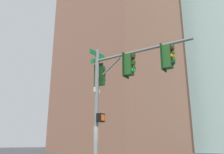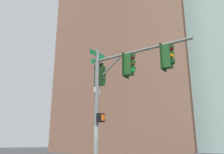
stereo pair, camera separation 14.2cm
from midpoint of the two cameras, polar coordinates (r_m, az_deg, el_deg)
name	(u,v)px [view 1 (the left image)]	position (r m, az deg, el deg)	size (l,w,h in m)	color
signal_pole_assembly	(118,82)	(10.87, 1.15, -1.14)	(5.07, 1.83, 6.38)	slate
building_brick_nearside	(147,63)	(59.73, 8.53, 3.30)	(22.73, 21.41, 42.51)	#4C3328
building_brick_midblock	(114,42)	(51.06, 0.38, 8.47)	(23.13, 16.77, 45.70)	#845B47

